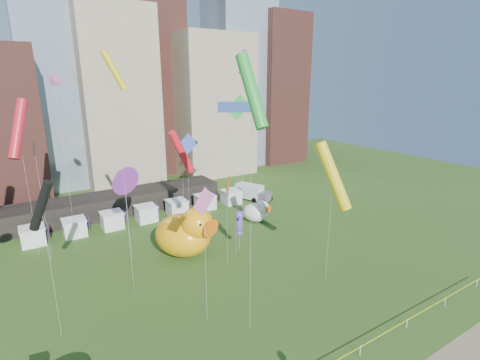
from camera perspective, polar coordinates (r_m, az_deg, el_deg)
skyline at (r=77.56m, az=-20.81°, el=15.20°), size 101.00×23.00×68.00m
pavilion at (r=60.74m, az=-20.92°, el=-3.79°), size 38.00×6.00×3.20m
vendor_tents at (r=56.51m, az=-14.60°, el=-5.21°), size 33.24×2.80×2.40m
big_duck at (r=44.28m, az=-8.53°, el=-8.21°), size 8.52×9.27×6.45m
small_duck at (r=54.35m, az=2.64°, el=-4.99°), size 4.57×4.99×3.48m
seahorse_green at (r=43.77m, az=-6.13°, el=-6.25°), size 1.41×1.71×6.09m
seahorse_purple at (r=44.92m, az=-0.08°, el=-6.56°), size 1.51×1.67×5.18m
box_truck at (r=64.13m, az=1.90°, el=-1.93°), size 4.64×6.67×2.67m
kite_0 at (r=47.68m, az=-9.23°, el=4.37°), size 3.57×1.28×14.57m
kite_1 at (r=45.78m, az=-27.28°, el=13.63°), size 0.80×1.25×21.32m
kite_2 at (r=45.11m, az=-29.66°, el=3.62°), size 0.29×1.57×14.31m
kite_3 at (r=46.51m, az=-0.24°, el=11.10°), size 3.14×0.72×18.90m
kite_4 at (r=33.53m, az=-19.26°, el=15.93°), size 2.08×1.23×23.15m
kite_5 at (r=40.64m, az=-0.69°, el=11.36°), size 3.74×2.46×18.38m
kite_7 at (r=45.88m, az=0.47°, el=18.11°), size 1.73×1.38×24.28m
kite_8 at (r=46.27m, az=-31.65°, el=6.89°), size 3.26×3.68×18.80m
kite_9 at (r=29.42m, az=-5.73°, el=-3.77°), size 2.28×0.74×12.39m
kite_10 at (r=30.80m, az=-28.93°, el=-3.60°), size 2.29×2.05×13.68m
kite_11 at (r=26.52m, az=1.89°, el=13.81°), size 1.32×3.28×22.63m
kite_12 at (r=37.12m, az=14.48°, el=0.63°), size 3.24×4.13×14.97m
kite_13 at (r=50.30m, az=-8.38°, el=5.37°), size 3.16×0.54×13.62m
kite_14 at (r=39.54m, az=-2.11°, el=-0.97°), size 1.55×1.99×10.58m
kite_15 at (r=42.72m, az=-17.76°, el=-0.11°), size 2.69×2.14×11.23m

